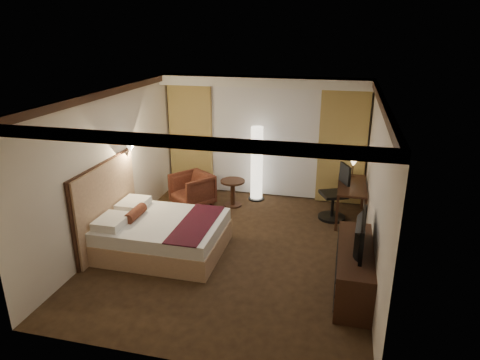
% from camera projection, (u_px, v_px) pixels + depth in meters
% --- Properties ---
extents(floor, '(4.50, 5.50, 0.01)m').
position_uv_depth(floor, '(235.00, 249.00, 7.51)').
color(floor, black).
rests_on(floor, ground).
extents(ceiling, '(4.50, 5.50, 0.01)m').
position_uv_depth(ceiling, '(234.00, 94.00, 6.59)').
color(ceiling, white).
rests_on(ceiling, back_wall).
extents(back_wall, '(4.50, 0.02, 2.70)m').
position_uv_depth(back_wall, '(265.00, 137.00, 9.57)').
color(back_wall, beige).
rests_on(back_wall, floor).
extents(left_wall, '(0.02, 5.50, 2.70)m').
position_uv_depth(left_wall, '(111.00, 167.00, 7.56)').
color(left_wall, beige).
rests_on(left_wall, floor).
extents(right_wall, '(0.02, 5.50, 2.70)m').
position_uv_depth(right_wall, '(376.00, 188.00, 6.55)').
color(right_wall, beige).
rests_on(right_wall, floor).
extents(crown_molding, '(4.50, 5.50, 0.12)m').
position_uv_depth(crown_molding, '(234.00, 98.00, 6.62)').
color(crown_molding, black).
rests_on(crown_molding, ceiling).
extents(soffit, '(4.50, 0.50, 0.20)m').
position_uv_depth(soffit, '(264.00, 82.00, 8.91)').
color(soffit, white).
rests_on(soffit, ceiling).
extents(curtain_sheer, '(2.48, 0.04, 2.45)m').
position_uv_depth(curtain_sheer, '(264.00, 142.00, 9.53)').
color(curtain_sheer, silver).
rests_on(curtain_sheer, back_wall).
extents(curtain_left_drape, '(1.00, 0.14, 2.45)m').
position_uv_depth(curtain_left_drape, '(191.00, 139.00, 9.85)').
color(curtain_left_drape, tan).
rests_on(curtain_left_drape, back_wall).
extents(curtain_right_drape, '(1.00, 0.14, 2.45)m').
position_uv_depth(curtain_right_drape, '(342.00, 148.00, 9.09)').
color(curtain_right_drape, tan).
rests_on(curtain_right_drape, back_wall).
extents(wall_sconce, '(0.24, 0.24, 0.24)m').
position_uv_depth(wall_sconce, '(130.00, 146.00, 7.83)').
color(wall_sconce, white).
rests_on(wall_sconce, left_wall).
extents(bed, '(2.03, 1.58, 0.59)m').
position_uv_depth(bed, '(163.00, 235.00, 7.35)').
color(bed, white).
rests_on(bed, floor).
extents(headboard, '(0.12, 1.88, 1.50)m').
position_uv_depth(headboard, '(107.00, 206.00, 7.43)').
color(headboard, '#A68061').
rests_on(headboard, floor).
extents(armchair, '(1.03, 1.02, 0.78)m').
position_uv_depth(armchair, '(192.00, 188.00, 9.23)').
color(armchair, '#461F15').
rests_on(armchair, floor).
extents(side_table, '(0.53, 0.53, 0.58)m').
position_uv_depth(side_table, '(233.00, 193.00, 9.24)').
color(side_table, black).
rests_on(side_table, floor).
extents(floor_lamp, '(0.35, 0.35, 1.68)m').
position_uv_depth(floor_lamp, '(257.00, 164.00, 9.40)').
color(floor_lamp, white).
rests_on(floor_lamp, floor).
extents(desk, '(0.55, 1.30, 0.75)m').
position_uv_depth(desk, '(351.00, 202.00, 8.55)').
color(desk, black).
rests_on(desk, floor).
extents(desk_lamp, '(0.18, 0.18, 0.34)m').
position_uv_depth(desk_lamp, '(353.00, 169.00, 8.82)').
color(desk_lamp, '#FFD899').
rests_on(desk_lamp, desk).
extents(office_chair, '(0.73, 0.73, 1.14)m').
position_uv_depth(office_chair, '(334.00, 192.00, 8.52)').
color(office_chair, black).
rests_on(office_chair, floor).
extents(dresser, '(0.50, 1.77, 0.69)m').
position_uv_depth(dresser, '(354.00, 269.00, 6.25)').
color(dresser, black).
rests_on(dresser, floor).
extents(television, '(0.64, 1.04, 0.13)m').
position_uv_depth(television, '(356.00, 230.00, 6.04)').
color(television, black).
rests_on(television, dresser).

